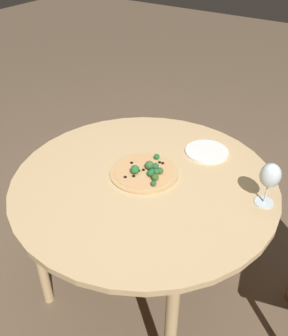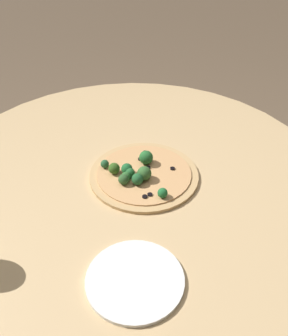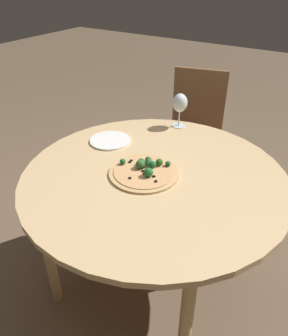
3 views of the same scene
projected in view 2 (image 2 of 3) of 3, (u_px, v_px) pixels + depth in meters
The scene contains 4 objects.
ground_plane at pixel (135, 308), 1.56m from camera, with size 12.00×12.00×0.00m, color brown.
dining_table at pixel (132, 189), 1.15m from camera, with size 1.19×1.19×0.73m.
pizza at pixel (142, 174), 1.07m from camera, with size 0.31×0.31×0.06m.
plate_near at pixel (135, 280), 0.80m from camera, with size 0.21×0.21×0.01m.
Camera 2 is at (0.80, -0.32, 1.42)m, focal length 40.00 mm.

